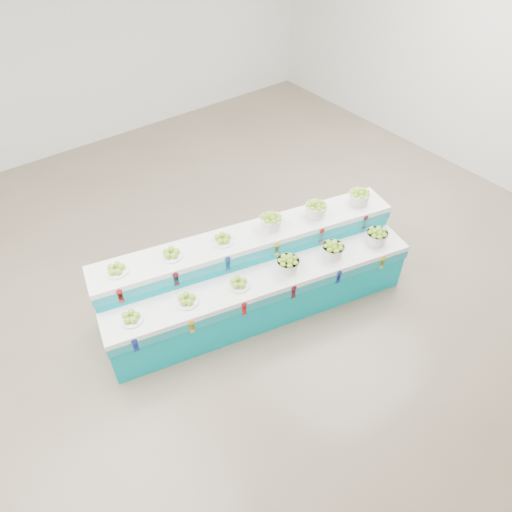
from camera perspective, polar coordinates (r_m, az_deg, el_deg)
name	(u,v)px	position (r m, az deg, el deg)	size (l,w,h in m)	color
ground	(244,283)	(6.52, -1.49, -3.27)	(10.00, 10.00, 0.00)	#72634F
back_wall	(71,37)	(9.47, -21.66, 23.65)	(10.00, 10.00, 0.00)	silver
display_stand	(256,277)	(5.88, 0.00, -2.57)	(3.90, 1.01, 1.02)	#04A0AF
plate_lower_left	(131,317)	(5.28, -15.07, -7.21)	(0.26, 0.26, 0.10)	white
plate_lower_mid	(187,299)	(5.33, -8.47, -5.25)	(0.26, 0.26, 0.10)	white
plate_lower_right	(239,283)	(5.45, -2.14, -3.29)	(0.26, 0.26, 0.10)	white
basket_lower_left	(288,264)	(5.60, 3.91, -0.98)	(0.28, 0.28, 0.21)	silver
basket_lower_mid	(333,250)	(5.85, 9.38, 0.75)	(0.28, 0.28, 0.21)	silver
basket_lower_right	(377,236)	(6.17, 14.55, 2.38)	(0.28, 0.28, 0.21)	silver
plate_upper_left	(116,269)	(5.41, -16.74, -1.51)	(0.26, 0.26, 0.10)	white
plate_upper_mid	(171,253)	(5.45, -10.33, 0.34)	(0.26, 0.26, 0.10)	white
plate_upper_right	(223,239)	(5.57, -4.11, 2.13)	(0.26, 0.26, 0.10)	white
basket_upper_left	(271,221)	(5.73, 1.87, 4.24)	(0.28, 0.28, 0.21)	silver
basket_upper_mid	(316,209)	(5.97, 7.33, 5.73)	(0.28, 0.28, 0.21)	silver
basket_upper_right	(359,197)	(6.28, 12.53, 7.10)	(0.28, 0.28, 0.21)	silver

